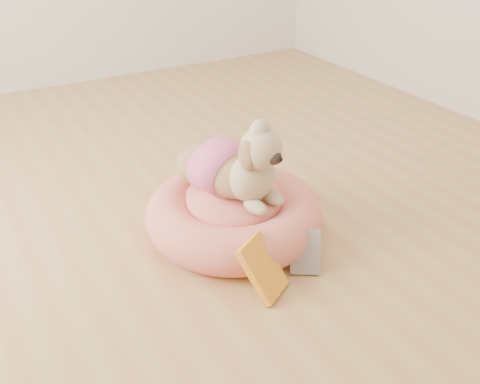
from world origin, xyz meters
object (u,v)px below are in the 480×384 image
pet_bed (234,214)px  dog (234,153)px  book_yellow (263,268)px  book_white (305,251)px

pet_bed → dog: bearing=58.7°
dog → book_yellow: dog is taller
pet_bed → book_yellow: size_ratio=3.27×
pet_bed → book_yellow: bearing=-104.3°
book_yellow → pet_bed: bearing=44.3°
book_white → book_yellow: bearing=-138.5°
book_yellow → book_white: (0.21, 0.03, -0.02)m
dog → pet_bed: bearing=-136.9°
dog → book_yellow: size_ratio=2.21×
pet_bed → dog: 0.28m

